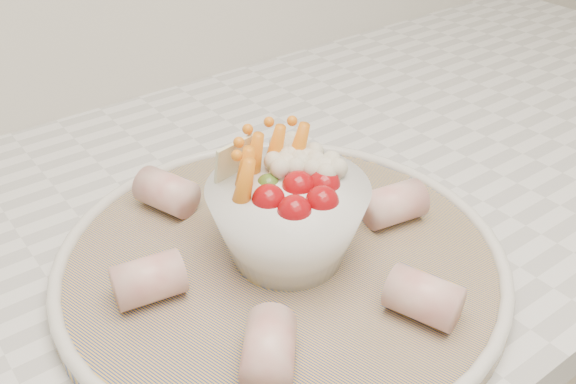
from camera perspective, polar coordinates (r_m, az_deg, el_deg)
serving_platter at (r=0.56m, az=-0.60°, el=-6.00°), size 0.48×0.48×0.02m
veggie_bowl at (r=0.54m, az=0.01°, el=-1.84°), size 0.14×0.14×0.11m
cured_meat_rolls at (r=0.55m, az=-0.62°, el=-4.19°), size 0.29×0.31×0.04m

